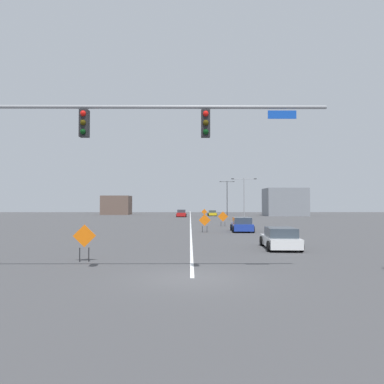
{
  "coord_description": "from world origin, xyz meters",
  "views": [
    {
      "loc": [
        -0.09,
        -13.87,
        2.83
      ],
      "look_at": [
        0.14,
        26.91,
        4.14
      ],
      "focal_mm": 33.97,
      "sensor_mm": 36.0,
      "label": 1
    }
  ],
  "objects_px": {
    "street_lamp_far_right": "(244,194)",
    "construction_sign_median_near": "(205,221)",
    "construction_sign_right_lane": "(223,217)",
    "car_yellow_distant": "(212,213)",
    "car_blue_far": "(242,225)",
    "street_lamp_near_right": "(227,195)",
    "traffic_signal_assembly": "(87,138)",
    "construction_sign_median_far": "(84,238)",
    "car_white_near": "(280,239)",
    "car_red_mid": "(181,213)",
    "construction_sign_left_lane": "(204,213)"
  },
  "relations": [
    {
      "from": "traffic_signal_assembly",
      "to": "construction_sign_right_lane",
      "type": "height_order",
      "value": "traffic_signal_assembly"
    },
    {
      "from": "traffic_signal_assembly",
      "to": "street_lamp_near_right",
      "type": "relative_size",
      "value": 1.69
    },
    {
      "from": "street_lamp_far_right",
      "to": "car_blue_far",
      "type": "height_order",
      "value": "street_lamp_far_right"
    },
    {
      "from": "street_lamp_near_right",
      "to": "car_blue_far",
      "type": "height_order",
      "value": "street_lamp_near_right"
    },
    {
      "from": "construction_sign_right_lane",
      "to": "construction_sign_left_lane",
      "type": "distance_m",
      "value": 21.72
    },
    {
      "from": "car_yellow_distant",
      "to": "car_blue_far",
      "type": "distance_m",
      "value": 47.46
    },
    {
      "from": "construction_sign_left_lane",
      "to": "car_blue_far",
      "type": "relative_size",
      "value": 0.42
    },
    {
      "from": "street_lamp_far_right",
      "to": "construction_sign_median_near",
      "type": "xyz_separation_m",
      "value": [
        -7.92,
        -26.98,
        -3.31
      ]
    },
    {
      "from": "car_white_near",
      "to": "car_yellow_distant",
      "type": "bearing_deg",
      "value": 90.49
    },
    {
      "from": "construction_sign_left_lane",
      "to": "car_red_mid",
      "type": "xyz_separation_m",
      "value": [
        -4.47,
        11.09,
        -0.48
      ]
    },
    {
      "from": "construction_sign_right_lane",
      "to": "car_yellow_distant",
      "type": "distance_m",
      "value": 39.07
    },
    {
      "from": "street_lamp_near_right",
      "to": "construction_sign_median_far",
      "type": "relative_size",
      "value": 4.6
    },
    {
      "from": "car_red_mid",
      "to": "construction_sign_median_far",
      "type": "bearing_deg",
      "value": -93.18
    },
    {
      "from": "construction_sign_left_lane",
      "to": "car_yellow_distant",
      "type": "xyz_separation_m",
      "value": [
        2.52,
        17.37,
        -0.6
      ]
    },
    {
      "from": "construction_sign_median_far",
      "to": "car_red_mid",
      "type": "distance_m",
      "value": 60.31
    },
    {
      "from": "construction_sign_left_lane",
      "to": "car_red_mid",
      "type": "height_order",
      "value": "construction_sign_left_lane"
    },
    {
      "from": "construction_sign_left_lane",
      "to": "car_yellow_distant",
      "type": "height_order",
      "value": "construction_sign_left_lane"
    },
    {
      "from": "traffic_signal_assembly",
      "to": "car_red_mid",
      "type": "bearing_deg",
      "value": 88.09
    },
    {
      "from": "street_lamp_near_right",
      "to": "construction_sign_median_far",
      "type": "distance_m",
      "value": 71.62
    },
    {
      "from": "car_yellow_distant",
      "to": "car_white_near",
      "type": "xyz_separation_m",
      "value": [
        0.52,
        -61.43,
        0.04
      ]
    },
    {
      "from": "construction_sign_median_near",
      "to": "car_yellow_distant",
      "type": "relative_size",
      "value": 0.42
    },
    {
      "from": "traffic_signal_assembly",
      "to": "construction_sign_median_far",
      "type": "relative_size",
      "value": 7.79
    },
    {
      "from": "traffic_signal_assembly",
      "to": "construction_sign_right_lane",
      "type": "bearing_deg",
      "value": 75.59
    },
    {
      "from": "construction_sign_left_lane",
      "to": "car_red_mid",
      "type": "bearing_deg",
      "value": 111.96
    },
    {
      "from": "construction_sign_left_lane",
      "to": "car_yellow_distant",
      "type": "relative_size",
      "value": 0.44
    },
    {
      "from": "construction_sign_median_near",
      "to": "car_yellow_distant",
      "type": "distance_m",
      "value": 48.66
    },
    {
      "from": "construction_sign_median_near",
      "to": "construction_sign_left_lane",
      "type": "relative_size",
      "value": 0.96
    },
    {
      "from": "construction_sign_median_near",
      "to": "car_blue_far",
      "type": "distance_m",
      "value": 3.99
    },
    {
      "from": "street_lamp_far_right",
      "to": "construction_sign_left_lane",
      "type": "relative_size",
      "value": 3.89
    },
    {
      "from": "traffic_signal_assembly",
      "to": "construction_sign_left_lane",
      "type": "relative_size",
      "value": 7.53
    },
    {
      "from": "car_white_near",
      "to": "car_red_mid",
      "type": "bearing_deg",
      "value": 97.75
    },
    {
      "from": "construction_sign_left_lane",
      "to": "car_blue_far",
      "type": "height_order",
      "value": "construction_sign_left_lane"
    },
    {
      "from": "construction_sign_median_near",
      "to": "construction_sign_median_far",
      "type": "xyz_separation_m",
      "value": [
        -6.62,
        -17.98,
        0.03
      ]
    },
    {
      "from": "construction_sign_median_far",
      "to": "car_white_near",
      "type": "bearing_deg",
      "value": 25.01
    },
    {
      "from": "car_white_near",
      "to": "construction_sign_right_lane",
      "type": "bearing_deg",
      "value": 94.03
    },
    {
      "from": "traffic_signal_assembly",
      "to": "car_white_near",
      "type": "bearing_deg",
      "value": 43.07
    },
    {
      "from": "street_lamp_far_right",
      "to": "traffic_signal_assembly",
      "type": "bearing_deg",
      "value": -105.24
    },
    {
      "from": "street_lamp_far_right",
      "to": "construction_sign_median_near",
      "type": "relative_size",
      "value": 4.06
    },
    {
      "from": "street_lamp_near_right",
      "to": "car_white_near",
      "type": "height_order",
      "value": "street_lamp_near_right"
    },
    {
      "from": "construction_sign_median_near",
      "to": "construction_sign_left_lane",
      "type": "height_order",
      "value": "construction_sign_left_lane"
    },
    {
      "from": "street_lamp_far_right",
      "to": "car_white_near",
      "type": "height_order",
      "value": "street_lamp_far_right"
    },
    {
      "from": "construction_sign_median_near",
      "to": "car_white_near",
      "type": "distance_m",
      "value": 13.61
    },
    {
      "from": "construction_sign_right_lane",
      "to": "construction_sign_median_far",
      "type": "bearing_deg",
      "value": -108.67
    },
    {
      "from": "construction_sign_right_lane",
      "to": "car_white_near",
      "type": "height_order",
      "value": "construction_sign_right_lane"
    },
    {
      "from": "street_lamp_near_right",
      "to": "car_white_near",
      "type": "xyz_separation_m",
      "value": [
        -3.33,
        -65.04,
        -4.29
      ]
    },
    {
      "from": "traffic_signal_assembly",
      "to": "construction_sign_left_lane",
      "type": "distance_m",
      "value": 53.65
    },
    {
      "from": "car_yellow_distant",
      "to": "car_blue_far",
      "type": "xyz_separation_m",
      "value": [
        0.1,
        -47.46,
        0.1
      ]
    },
    {
      "from": "construction_sign_right_lane",
      "to": "car_red_mid",
      "type": "relative_size",
      "value": 0.41
    },
    {
      "from": "street_lamp_near_right",
      "to": "car_blue_far",
      "type": "xyz_separation_m",
      "value": [
        -3.74,
        -51.06,
        -4.23
      ]
    },
    {
      "from": "construction_sign_right_lane",
      "to": "construction_sign_left_lane",
      "type": "relative_size",
      "value": 1.0
    }
  ]
}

